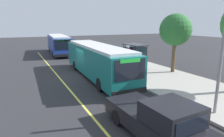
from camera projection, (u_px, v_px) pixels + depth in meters
ground_plane at (83, 75)px, 18.77m from camera, size 120.00×120.00×0.00m
sidewalk_curb at (136, 68)px, 21.32m from camera, size 44.00×6.40×0.15m
lane_stripe_center at (59, 78)px, 17.82m from camera, size 36.00×0.14×0.01m
transit_bus_main at (97, 60)px, 17.73m from camera, size 12.27×2.98×2.95m
transit_bus_second at (58, 44)px, 31.74m from camera, size 11.47×3.47×2.95m
pickup_truck at (158, 120)px, 8.23m from camera, size 5.49×2.25×1.85m
bus_shelter at (135, 50)px, 21.61m from camera, size 2.90×1.60×2.48m
waiting_bench at (136, 62)px, 21.75m from camera, size 1.60×0.48×0.95m
route_sign_post at (128, 56)px, 17.65m from camera, size 0.44×0.08×2.80m
pedestrian_commuter at (123, 59)px, 20.91m from camera, size 0.24×0.40×1.69m
street_tree_upstreet at (175, 30)px, 18.54m from camera, size 3.01×3.01×5.58m
utility_pole at (222, 53)px, 9.84m from camera, size 0.16×0.16×6.40m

